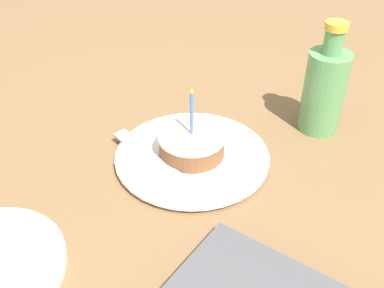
% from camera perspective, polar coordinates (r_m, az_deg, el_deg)
% --- Properties ---
extents(ground_plane, '(2.40, 2.40, 0.04)m').
position_cam_1_polar(ground_plane, '(0.75, 0.49, -3.48)').
color(ground_plane, brown).
rests_on(ground_plane, ground).
extents(plate, '(0.25, 0.25, 0.01)m').
position_cam_1_polar(plate, '(0.74, -0.00, -1.62)').
color(plate, white).
rests_on(plate, ground_plane).
extents(cake_slice, '(0.11, 0.11, 0.12)m').
position_cam_1_polar(cake_slice, '(0.73, 0.04, 0.14)').
color(cake_slice, brown).
rests_on(cake_slice, plate).
extents(fork, '(0.19, 0.06, 0.00)m').
position_cam_1_polar(fork, '(0.74, -5.75, -1.14)').
color(fork, silver).
rests_on(fork, plate).
extents(bottle, '(0.07, 0.07, 0.20)m').
position_cam_1_polar(bottle, '(0.81, 16.46, 6.75)').
color(bottle, '#599959').
rests_on(bottle, ground_plane).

